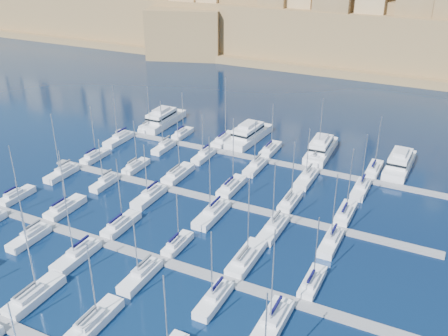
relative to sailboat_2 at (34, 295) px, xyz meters
The scene contains 46 objects.
ground 30.38m from the sailboat_2, 67.86° to the left, with size 600.00×600.00×0.00m, color black.
pontoon_mid_near 19.79m from the sailboat_2, 54.64° to the left, with size 84.00×2.00×0.40m, color slate.
pontoon_mid_far 39.81m from the sailboat_2, 73.29° to the left, with size 84.00×2.00×0.40m, color slate.
pontoon_far 61.21m from the sailboat_2, 79.22° to the left, with size 84.00×2.00×0.40m, color slate.
sailboat_2 is the anchor object (origin of this frame).
sailboat_3 11.38m from the sailboat_2, ahead, with size 2.87×9.58×13.47m.
sailboat_12 33.34m from the sailboat_2, 140.96° to the left, with size 2.39×7.95×11.83m.
sailboat_13 25.65m from the sailboat_2, 122.51° to the left, with size 2.77×9.23×12.97m.
sailboat_14 21.47m from the sailboat_2, 91.11° to the left, with size 2.67×8.91×13.97m.
sailboat_15 23.96m from the sailboat_2, 59.87° to the left, with size 2.22×7.39×10.62m.
sailboat_16 32.84m from the sailboat_2, 42.41° to the left, with size 3.08×10.28×15.25m.
sailboat_17 41.53m from the sailboat_2, 30.48° to the left, with size 2.43×8.09×12.32m.
sailboat_19 16.43m from the sailboat_2, 137.88° to the left, with size 2.53×8.44×12.51m.
sailboat_20 10.53m from the sailboat_2, 95.99° to the left, with size 2.86×9.55×15.02m.
sailboat_21 15.68m from the sailboat_2, 43.63° to the left, with size 2.65×8.85×11.71m.
sailboat_22 26.47m from the sailboat_2, 24.54° to the left, with size 2.55×8.49×12.97m.
sailboat_23 34.95m from the sailboat_2, 16.85° to the left, with size 3.07×10.25×16.58m.
sailboat_24 49.40m from the sailboat_2, 119.34° to the left, with size 2.42×8.08×13.39m.
sailboat_25 44.70m from the sailboat_2, 106.05° to the left, with size 2.36×7.87×11.88m.
sailboat_26 43.97m from the sailboat_2, 92.31° to the left, with size 2.96×9.85×15.99m.
sailboat_27 45.21m from the sailboat_2, 75.46° to the left, with size 2.85×9.50×15.94m.
sailboat_28 49.76m from the sailboat_2, 60.67° to the left, with size 2.62×8.73×13.49m.
sailboat_29 56.01m from the sailboat_2, 50.93° to the left, with size 2.68×8.94×14.19m.
sailboat_30 41.28m from the sailboat_2, 127.14° to the left, with size 2.60×8.66×14.99m.
sailboat_31 36.18m from the sailboat_2, 112.10° to the left, with size 2.23×7.42×11.20m.
sailboat_32 32.68m from the sailboat_2, 93.05° to the left, with size 2.77×9.22×12.57m.
sailboat_33 34.54m from the sailboat_2, 68.35° to the left, with size 3.09×10.30×17.03m.
sailboat_34 41.03m from the sailboat_2, 52.47° to the left, with size 2.83×9.42×14.30m.
sailboat_35 48.39m from the sailboat_2, 42.87° to the left, with size 2.59×8.64×14.36m.
sailboat_36 68.98m from the sailboat_2, 109.96° to the left, with size 2.28×7.61×12.30m.
sailboat_37 66.22m from the sailboat_2, 101.37° to the left, with size 2.34×7.79×12.07m.
sailboat_38 66.01m from the sailboat_2, 91.14° to the left, with size 2.99×9.98×17.15m.
sailboat_39 66.47m from the sailboat_2, 80.05° to the left, with size 2.67×8.91×12.46m.
sailboat_40 69.96m from the sailboat_2, 70.72° to the left, with size 3.02×10.06×15.31m.
sailboat_41 74.76m from the sailboat_2, 60.91° to the left, with size 2.59×8.63×13.31m.
sailboat_42 60.21m from the sailboat_2, 115.25° to the left, with size 2.87×9.58×15.18m.
sailboat_43 56.69m from the sailboat_2, 102.87° to the left, with size 2.38×7.93×12.98m.
sailboat_44 55.11m from the sailboat_2, 91.39° to the left, with size 2.49×8.29×11.39m.
sailboat_45 56.17m from the sailboat_2, 77.65° to the left, with size 2.62×8.73×12.25m.
sailboat_46 59.63m from the sailboat_2, 66.07° to the left, with size 2.85×9.50×12.68m.
sailboat_47 65.43m from the sailboat_2, 56.83° to the left, with size 2.68×8.94×13.32m.
motor_yacht_a 73.28m from the sailboat_2, 107.70° to the left, with size 5.44×17.11×5.25m.
motor_yacht_b 70.13m from the sailboat_2, 86.99° to the left, with size 6.40×17.78×5.25m.
motor_yacht_c 73.01m from the sailboat_2, 71.69° to the left, with size 5.44×16.17×5.25m.
motor_yacht_d 80.62m from the sailboat_2, 59.28° to the left, with size 5.28×16.12×5.25m.
fortified_city 184.27m from the sailboat_2, 86.49° to the left, with size 460.00×108.95×59.52m.
Camera 1 is at (39.19, -67.60, 49.52)m, focal length 40.00 mm.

